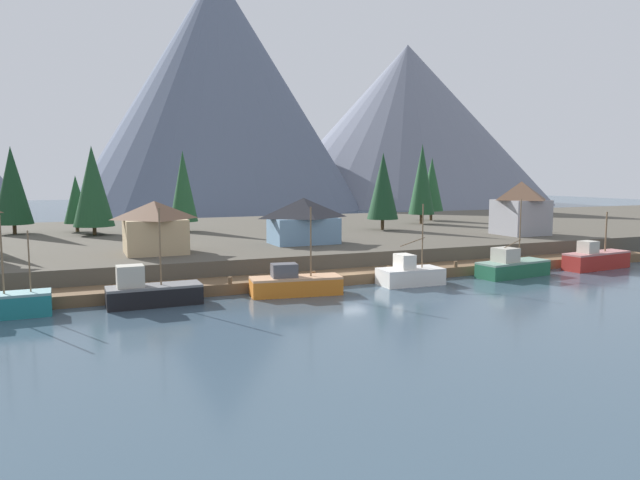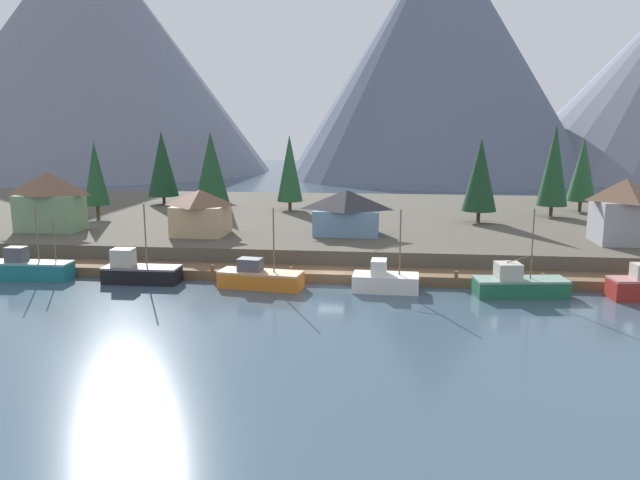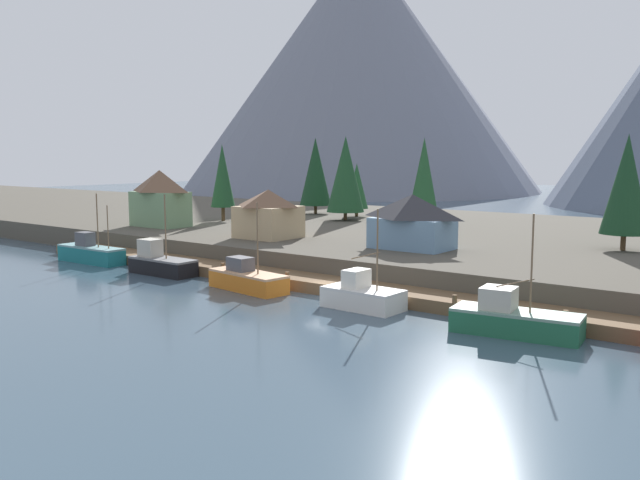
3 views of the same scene
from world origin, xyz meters
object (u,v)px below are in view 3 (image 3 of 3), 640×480
Objects in this scene: conifer_back_left at (626,184)px; conifer_back_right at (223,176)px; conifer_centre at (424,176)px; fishing_boat_orange at (247,279)px; fishing_boat_black at (161,263)px; house_tan at (268,213)px; fishing_boat_green at (514,319)px; house_green at (160,198)px; conifer_near_right at (315,172)px; conifer_mid_right at (346,174)px; fishing_boat_white at (362,296)px; house_blue at (412,221)px; fishing_boat_teal at (91,253)px; conifer_mid_left at (357,186)px.

conifer_back_left is 1.05× the size of conifer_back_right.
fishing_boat_orange is at bearing -85.17° from conifer_centre.
house_tan is (2.19, 13.49, 4.16)m from fishing_boat_black.
house_tan is at bearing 149.88° from fishing_boat_green.
fishing_boat_orange is at bearing -41.21° from conifer_back_right.
fishing_boat_green is 1.34× the size of house_tan.
house_green is 0.66× the size of conifer_near_right.
fishing_boat_black is 36.53m from conifer_mid_right.
house_green is 0.66× the size of conifer_mid_right.
fishing_boat_green is at bearing 0.20° from fishing_boat_white.
house_tan reaches higher than fishing_boat_white.
house_blue is at bearing 2.39° from house_green.
conifer_near_right reaches higher than house_blue.
conifer_near_right is (-49.29, 42.12, 8.08)m from fishing_boat_green.
conifer_back_left reaches higher than fishing_boat_green.
conifer_back_right is at bearing 122.91° from fishing_boat_black.
fishing_boat_orange is 0.69× the size of conifer_near_right.
house_blue reaches higher than fishing_boat_white.
fishing_boat_teal is at bearing -178.82° from fishing_boat_white.
fishing_boat_black is at bearing -99.22° from house_tan.
conifer_back_right is (-15.99, 24.20, 7.74)m from fishing_boat_black.
house_green is (-53.42, 14.67, 5.18)m from fishing_boat_green.
fishing_boat_orange is 39.95m from conifer_mid_right.
conifer_back_left reaches higher than fishing_boat_white.
conifer_centre is (-15.06, 36.65, 7.95)m from fishing_boat_white.
conifer_mid_left is at bearing 109.59° from conifer_mid_right.
house_blue is (36.48, 1.52, -0.98)m from house_green.
fishing_boat_teal is 1.07× the size of fishing_boat_green.
fishing_boat_green is 1.08× the size of house_green.
conifer_near_right reaches higher than fishing_boat_white.
conifer_back_left is at bearing 3.06° from conifer_back_right.
conifer_mid_right reaches higher than fishing_boat_orange.
conifer_mid_left is (-17.26, 41.91, 6.11)m from fishing_boat_orange.
conifer_centre is (-27.21, 36.99, 7.90)m from fishing_boat_green.
fishing_boat_black is 1.00× the size of house_green.
conifer_near_right reaches higher than house_green.
fishing_boat_green is (48.30, -0.74, -0.02)m from fishing_boat_teal.
conifer_mid_right is at bearing 167.73° from conifer_back_left.
conifer_near_right reaches higher than conifer_centre.
fishing_boat_teal is 19.94m from house_tan.
fishing_boat_green reaches higher than fishing_boat_teal.
conifer_mid_left is at bearing 126.82° from fishing_boat_white.
fishing_boat_green is 65.33m from conifer_near_right.
conifer_back_left is (36.31, 27.00, 7.82)m from fishing_boat_black.
fishing_boat_black is 0.99× the size of house_blue.
house_green is 1.24× the size of house_tan.
fishing_boat_orange is 1.05× the size of house_green.
fishing_boat_orange is 0.69× the size of conifer_mid_right.
house_blue is 20.76m from conifer_back_left.
fishing_boat_green is 0.79× the size of conifer_back_right.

